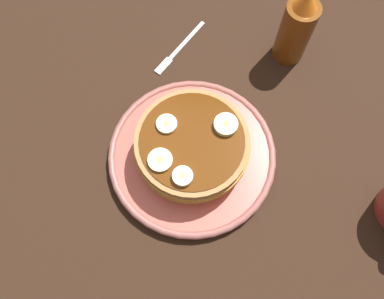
{
  "coord_description": "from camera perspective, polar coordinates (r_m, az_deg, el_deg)",
  "views": [
    {
      "loc": [
        18.76,
        6.66,
        56.54
      ],
      "look_at": [
        0.0,
        0.0,
        3.53
      ],
      "focal_mm": 36.45,
      "sensor_mm": 36.0,
      "label": 1
    }
  ],
  "objects": [
    {
      "name": "ground_plane",
      "position": [
        0.61,
        -0.0,
        -1.65
      ],
      "size": [
        140.0,
        140.0,
        3.0
      ],
      "primitive_type": "cube",
      "color": "black"
    },
    {
      "name": "plate",
      "position": [
        0.59,
        -0.0,
        -0.85
      ],
      "size": [
        25.31,
        25.31,
        1.96
      ],
      "color": "#CC594C",
      "rests_on": "ground_plane"
    },
    {
      "name": "pancake_stack",
      "position": [
        0.56,
        0.12,
        0.41
      ],
      "size": [
        16.92,
        16.89,
        5.59
      ],
      "color": "tan",
      "rests_on": "plate"
    },
    {
      "name": "banana_slice_0",
      "position": [
        0.54,
        -3.73,
        3.73
      ],
      "size": [
        2.92,
        2.92,
        0.73
      ],
      "color": "#F0F3C3",
      "rests_on": "pancake_stack"
    },
    {
      "name": "banana_slice_1",
      "position": [
        0.54,
        4.96,
        3.63
      ],
      "size": [
        3.37,
        3.37,
        1.06
      ],
      "color": "#ECF4B8",
      "rests_on": "pancake_stack"
    },
    {
      "name": "banana_slice_2",
      "position": [
        0.52,
        -4.68,
        -1.57
      ],
      "size": [
        3.36,
        3.36,
        0.77
      ],
      "color": "#F0F3B9",
      "rests_on": "pancake_stack"
    },
    {
      "name": "banana_slice_3",
      "position": [
        0.51,
        -1.38,
        -3.95
      ],
      "size": [
        2.77,
        2.77,
        1.03
      ],
      "color": "#FDF1C5",
      "rests_on": "pancake_stack"
    },
    {
      "name": "fork",
      "position": [
        0.69,
        -2.1,
        14.36
      ],
      "size": [
        12.68,
        4.88,
        0.5
      ],
      "color": "silver",
      "rests_on": "ground_plane"
    },
    {
      "name": "syrup_bottle",
      "position": [
        0.65,
        15.02,
        16.72
      ],
      "size": [
        5.2,
        5.2,
        14.31
      ],
      "color": "brown",
      "rests_on": "ground_plane"
    }
  ]
}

